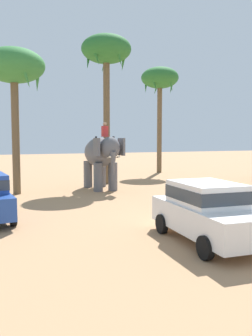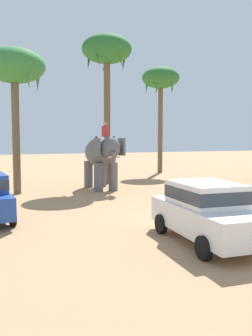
{
  "view_description": "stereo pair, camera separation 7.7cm",
  "coord_description": "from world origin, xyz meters",
  "px_view_note": "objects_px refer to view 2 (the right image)",
  "views": [
    {
      "loc": [
        -7.51,
        -8.93,
        2.93
      ],
      "look_at": [
        -1.12,
        5.83,
        1.6
      ],
      "focal_mm": 37.63,
      "sensor_mm": 36.0,
      "label": 1
    },
    {
      "loc": [
        -7.44,
        -8.96,
        2.93
      ],
      "look_at": [
        -1.12,
        5.83,
        1.6
      ],
      "focal_mm": 37.63,
      "sensor_mm": 36.0,
      "label": 2
    }
  ],
  "objects_px": {
    "car_sedan_foreground": "(206,210)",
    "palm_tree_left_of_road": "(14,70)",
    "elephant_with_mahout": "(102,155)",
    "palm_tree_near_hut": "(161,81)",
    "palm_tree_behind_elephant": "(107,55)"
  },
  "relations": [
    {
      "from": "elephant_with_mahout",
      "to": "palm_tree_left_of_road",
      "type": "bearing_deg",
      "value": 177.83
    },
    {
      "from": "palm_tree_near_hut",
      "to": "palm_tree_behind_elephant",
      "type": "bearing_deg",
      "value": -142.06
    },
    {
      "from": "elephant_with_mahout",
      "to": "palm_tree_left_of_road",
      "type": "distance_m",
      "value": 6.54
    },
    {
      "from": "car_sedan_foreground",
      "to": "elephant_with_mahout",
      "type": "bearing_deg",
      "value": 86.28
    },
    {
      "from": "palm_tree_near_hut",
      "to": "palm_tree_left_of_road",
      "type": "distance_m",
      "value": 14.93
    },
    {
      "from": "elephant_with_mahout",
      "to": "palm_tree_near_hut",
      "type": "height_order",
      "value": "palm_tree_near_hut"
    },
    {
      "from": "palm_tree_left_of_road",
      "to": "palm_tree_behind_elephant",
      "type": "bearing_deg",
      "value": 20.78
    },
    {
      "from": "car_sedan_foreground",
      "to": "palm_tree_left_of_road",
      "type": "height_order",
      "value": "palm_tree_left_of_road"
    },
    {
      "from": "elephant_with_mahout",
      "to": "palm_tree_behind_elephant",
      "type": "bearing_deg",
      "value": 63.09
    },
    {
      "from": "palm_tree_behind_elephant",
      "to": "palm_tree_left_of_road",
      "type": "bearing_deg",
      "value": -159.22
    },
    {
      "from": "elephant_with_mahout",
      "to": "palm_tree_near_hut",
      "type": "xyz_separation_m",
      "value": [
        8.08,
        7.77,
        5.87
      ]
    },
    {
      "from": "car_sedan_foreground",
      "to": "palm_tree_behind_elephant",
      "type": "distance_m",
      "value": 15.53
    },
    {
      "from": "palm_tree_behind_elephant",
      "to": "palm_tree_near_hut",
      "type": "bearing_deg",
      "value": 37.94
    },
    {
      "from": "car_sedan_foreground",
      "to": "elephant_with_mahout",
      "type": "height_order",
      "value": "elephant_with_mahout"
    },
    {
      "from": "elephant_with_mahout",
      "to": "car_sedan_foreground",
      "type": "bearing_deg",
      "value": -93.72
    }
  ]
}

